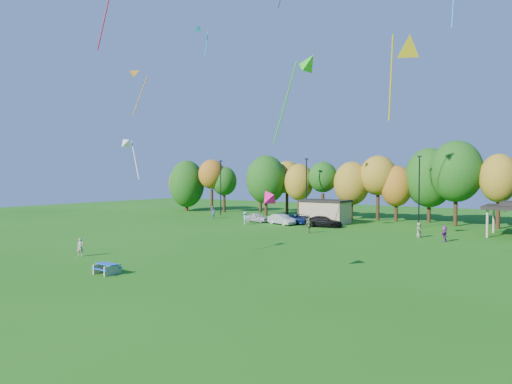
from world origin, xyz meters
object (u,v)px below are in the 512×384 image
Objects in this scene: car_c at (300,219)px; kite_flyer at (80,247)px; car_a at (257,218)px; picnic_table at (107,268)px; car_b at (282,219)px; car_d at (324,222)px.

kite_flyer is at bearing 173.36° from car_c.
car_c reaches higher than car_a.
picnic_table is 33.61m from car_b.
kite_flyer is 31.15m from car_a.
kite_flyer is at bearing 159.04° from picnic_table.
picnic_table is 0.44× the size of car_a.
car_a is 0.79× the size of car_d.
car_d is (4.01, -1.12, -0.00)m from car_c.
car_c is (2.81, 31.66, -0.05)m from kite_flyer.
picnic_table is at bearing -174.21° from car_c.
car_a is at bearing 109.36° from picnic_table.
kite_flyer is 31.79m from car_c.
car_b reaches higher than car_d.
car_a is 0.75× the size of car_c.
car_b reaches higher than picnic_table.
kite_flyer is (-7.28, 3.00, 0.34)m from picnic_table.
car_b reaches higher than car_c.
car_c is at bearing 63.28° from car_d.
car_d is at bearing -107.13° from car_c.
car_d is (10.51, -0.39, 0.05)m from car_a.
car_c is at bearing -77.37° from car_a.
car_b is (0.88, 29.99, -0.05)m from kite_flyer.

